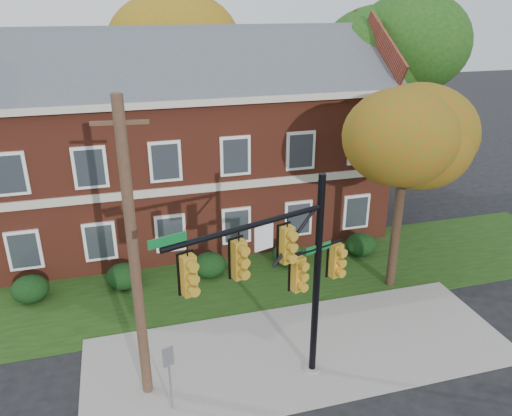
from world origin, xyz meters
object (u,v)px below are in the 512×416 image
object	(u,v)px
apartment_building	(185,131)
hedge_center	(209,265)
tree_right_rear	(394,55)
traffic_signal	(285,268)
utility_pole	(134,259)
tree_near_right	(416,125)
hedge_far_right	(361,244)
hedge_left	(124,276)
sign_post	(169,368)
hedge_far_left	(30,289)
hedge_right	(288,254)
tree_far_rear	(185,36)

from	to	relation	value
apartment_building	hedge_center	size ratio (longest dim) A/B	13.43
tree_right_rear	traffic_signal	xyz separation A→B (m)	(-10.44, -13.17, -4.05)
tree_right_rear	utility_pole	world-z (taller)	tree_right_rear
tree_near_right	hedge_far_right	bearing A→B (deg)	94.52
hedge_far_right	hedge_left	bearing A→B (deg)	180.00
hedge_left	tree_right_rear	xyz separation A→B (m)	(14.81, 6.11, 7.60)
sign_post	hedge_far_left	bearing A→B (deg)	103.98
apartment_building	hedge_far_left	size ratio (longest dim) A/B	13.43
hedge_right	hedge_left	bearing A→B (deg)	180.00
hedge_center	sign_post	size ratio (longest dim) A/B	0.64
hedge_left	hedge_far_right	size ratio (longest dim) A/B	1.00
hedge_far_left	utility_pole	distance (m)	8.35
utility_pole	sign_post	xyz separation A→B (m)	(0.61, -0.93, -2.98)
tree_right_rear	tree_far_rear	world-z (taller)	tree_far_rear
traffic_signal	utility_pole	xyz separation A→B (m)	(-3.91, 0.86, 0.40)
utility_pole	tree_far_rear	bearing A→B (deg)	84.09
hedge_far_right	hedge_far_left	bearing A→B (deg)	180.00
hedge_right	tree_near_right	size ratio (longest dim) A/B	0.16
hedge_right	traffic_signal	bearing A→B (deg)	-110.41
tree_near_right	sign_post	distance (m)	11.76
hedge_right	tree_right_rear	bearing A→B (deg)	38.02
hedge_left	tree_near_right	world-z (taller)	tree_near_right
hedge_far_right	tree_near_right	world-z (taller)	tree_near_right
tree_near_right	tree_right_rear	xyz separation A→B (m)	(4.09, 8.95, 1.45)
tree_near_right	tree_far_rear	size ratio (longest dim) A/B	0.74
hedge_far_right	sign_post	world-z (taller)	sign_post
tree_right_rear	traffic_signal	distance (m)	17.29
hedge_center	tree_right_rear	bearing A→B (deg)	28.37
hedge_right	tree_near_right	bearing A→B (deg)	-37.28
hedge_far_left	traffic_signal	size ratio (longest dim) A/B	0.21
apartment_building	hedge_far_left	xyz separation A→B (m)	(-7.00, -5.25, -4.46)
hedge_left	sign_post	distance (m)	7.27
hedge_far_right	sign_post	size ratio (longest dim) A/B	0.64
hedge_center	tree_far_rear	size ratio (longest dim) A/B	0.12
hedge_right	hedge_far_right	xyz separation A→B (m)	(3.50, 0.00, 0.00)
tree_right_rear	traffic_signal	size ratio (longest dim) A/B	1.62
hedge_left	hedge_center	distance (m)	3.50
hedge_far_left	tree_near_right	xyz separation A→B (m)	(14.22, -2.83, 6.14)
hedge_left	utility_pole	size ratio (longest dim) A/B	0.16
apartment_building	hedge_center	xyz separation A→B (m)	(0.00, -5.25, -4.46)
hedge_right	utility_pole	distance (m)	9.84
apartment_building	sign_post	xyz separation A→B (m)	(-2.43, -12.38, -3.50)
hedge_center	sign_post	xyz separation A→B (m)	(-2.43, -7.13, 0.96)
sign_post	tree_far_rear	bearing A→B (deg)	60.74
hedge_right	utility_pole	bearing A→B (deg)	-136.53
hedge_center	hedge_far_left	bearing A→B (deg)	180.00
hedge_left	hedge_far_left	bearing A→B (deg)	180.00
tree_near_right	tree_right_rear	distance (m)	9.94
tree_near_right	tree_far_rear	distance (m)	17.12
hedge_center	sign_post	bearing A→B (deg)	-108.79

